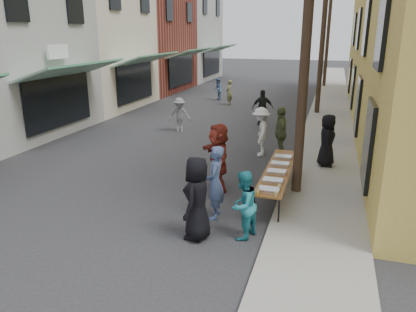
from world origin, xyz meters
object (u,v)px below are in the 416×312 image
Objects in this scene: utility_pole_far at (328,30)px; serving_table at (278,171)px; utility_pole_mid at (323,29)px; guest_front_a at (197,198)px; server at (327,140)px; utility_pole_near at (307,27)px; catering_tray_sausage at (269,190)px; guest_front_c at (243,205)px.

utility_pole_far reaches higher than serving_table.
guest_front_a is at bearing -96.95° from utility_pole_mid.
guest_front_a is at bearing -114.61° from serving_table.
utility_pole_mid reaches higher than server.
utility_pole_mid is (0.00, 12.00, 0.00)m from utility_pole_near.
catering_tray_sausage reaches higher than serving_table.
serving_table is 2.14× the size of guest_front_a.
serving_table is at bearing 156.32° from server.
utility_pole_near is 3.83m from serving_table.
utility_pole_mid is 18.00× the size of catering_tray_sausage.
server is (1.61, 5.48, 0.19)m from guest_front_c.
server is at bearing -88.10° from utility_pole_far.
serving_table is 3.07m from server.
utility_pole_mid is 2.25× the size of serving_table.
utility_pole_near is 24.00m from utility_pole_far.
utility_pole_mid is at bearing -163.96° from guest_front_c.
guest_front_a is (-1.35, -1.31, 0.14)m from catering_tray_sausage.
catering_tray_sausage is 1.89m from guest_front_a.
guest_front_a is at bearing -120.05° from utility_pole_near.
guest_front_a is 1.08× the size of server.
utility_pole_far is 21.74m from server.
utility_pole_mid is 5.79× the size of guest_front_c.
server is at bearing -176.90° from guest_front_c.
utility_pole_mid is 14.39m from catering_tray_sausage.
server is (0.71, -9.44, -3.54)m from utility_pole_mid.
catering_tray_sausage is (-0.50, -13.90, -3.71)m from utility_pole_mid.
utility_pole_far is 4.82× the size of guest_front_a.
serving_table is 1.65m from catering_tray_sausage.
utility_pole_near reaches higher than guest_front_c.
catering_tray_sausage is 0.32× the size of guest_front_c.
utility_pole_mid is 5.20× the size of server.
serving_table is at bearing -169.03° from guest_front_c.
server is at bearing 74.48° from utility_pole_near.
utility_pole_mid reaches higher than guest_front_c.
serving_table is at bearing -153.56° from utility_pole_near.
guest_front_c is at bearing -107.14° from utility_pole_near.
utility_pole_near and utility_pole_far have the same top height.
utility_pole_near reaches higher than catering_tray_sausage.
guest_front_a is at bearing -93.90° from utility_pole_far.
guest_front_c is (-0.40, -2.67, 0.06)m from serving_table.
utility_pole_near is at bearing -90.00° from utility_pole_mid.
guest_front_a is (-1.85, -27.20, -3.57)m from utility_pole_far.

